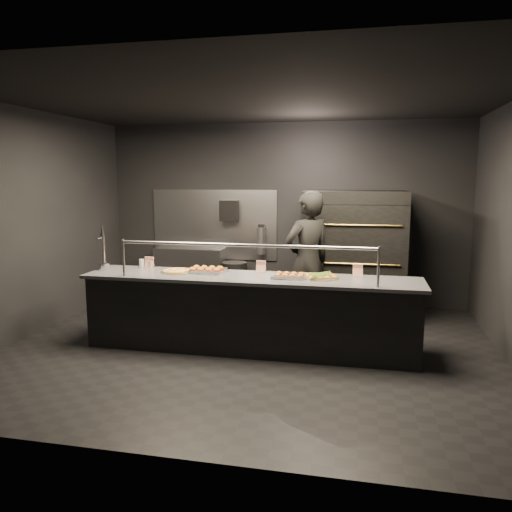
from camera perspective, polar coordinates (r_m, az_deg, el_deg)
name	(u,v)px	position (r m, az deg, el deg)	size (l,w,h in m)	color
room	(249,229)	(6.01, -0.83, 3.16)	(6.04, 6.00, 3.00)	black
service_counter	(250,313)	(6.15, -0.69, -6.51)	(4.10, 0.78, 1.37)	black
pizza_oven	(354,253)	(7.76, 11.13, 0.36)	(1.50, 1.23, 1.91)	black
prep_shelf	(190,274)	(8.76, -7.56, -2.01)	(1.20, 0.35, 0.90)	#99999E
towel_dispenser	(229,211)	(8.48, -3.07, 5.19)	(0.30, 0.20, 0.35)	black
fire_extinguisher	(261,240)	(8.41, 0.59, 1.81)	(0.14, 0.14, 0.51)	#B2B2B7
beer_tap	(103,257)	(6.74, -17.04, -0.09)	(0.15, 0.22, 0.60)	silver
round_pizza	(178,271)	(6.37, -8.95, -1.72)	(0.42, 0.42, 0.03)	silver
slider_tray_a	(206,270)	(6.34, -5.70, -1.59)	(0.53, 0.45, 0.07)	silver
slider_tray_b	(289,276)	(5.96, 3.84, -2.27)	(0.42, 0.33, 0.06)	silver
square_pizza	(321,276)	(5.99, 7.43, -2.32)	(0.43, 0.43, 0.05)	silver
condiment_jar	(144,264)	(6.78, -12.66, -0.87)	(0.17, 0.07, 0.11)	silver
tent_cards	(253,266)	(6.30, -0.35, -1.17)	(2.82, 0.04, 0.15)	white
trash_bin	(235,283)	(8.45, -2.44, -3.06)	(0.42, 0.42, 0.70)	black
worker	(308,261)	(6.89, 5.91, -0.61)	(0.71, 0.46, 1.93)	black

